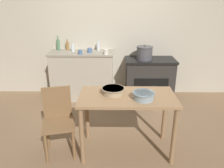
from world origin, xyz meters
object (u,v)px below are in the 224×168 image
(cup_mid_right, at_px, (106,52))
(mixing_bowl_small, at_px, (144,95))
(flour_sack, at_px, (158,99))
(work_table, at_px, (127,105))
(mixing_bowl_large, at_px, (113,90))
(bottle_center_left, at_px, (73,48))
(chair, at_px, (58,119))
(bottle_left, at_px, (67,46))
(cup_center_right, at_px, (90,50))
(bottle_mid_left, at_px, (58,45))
(cup_center, at_px, (80,52))
(stove, at_px, (149,79))
(stock_pot, at_px, (144,53))
(bottle_far_left, at_px, (98,46))

(cup_mid_right, bearing_deg, mixing_bowl_small, -72.74)
(flour_sack, relative_size, cup_mid_right, 3.32)
(flour_sack, bearing_deg, work_table, -117.54)
(mixing_bowl_large, distance_m, bottle_center_left, 1.88)
(chair, relative_size, mixing_bowl_large, 3.00)
(bottle_left, bearing_deg, cup_center_right, -27.29)
(mixing_bowl_large, relative_size, mixing_bowl_small, 1.10)
(bottle_mid_left, bearing_deg, bottle_left, 9.86)
(flour_sack, xyz_separation_m, cup_center, (-1.46, 0.23, 0.84))
(bottle_mid_left, bearing_deg, bottle_center_left, -20.69)
(chair, height_order, flour_sack, chair)
(cup_center, distance_m, cup_mid_right, 0.47)
(mixing_bowl_large, height_order, bottle_mid_left, bottle_mid_left)
(bottle_center_left, relative_size, cup_center, 2.06)
(flour_sack, bearing_deg, bottle_center_left, 163.95)
(mixing_bowl_large, height_order, mixing_bowl_small, mixing_bowl_small)
(bottle_mid_left, bearing_deg, cup_center_right, -18.30)
(mixing_bowl_large, bearing_deg, stove, 66.53)
(chair, bearing_deg, bottle_left, 83.06)
(bottle_mid_left, xyz_separation_m, cup_center_right, (0.65, -0.21, -0.06))
(work_table, height_order, cup_mid_right, cup_mid_right)
(work_table, distance_m, cup_mid_right, 1.58)
(stock_pot, bearing_deg, bottle_mid_left, 173.12)
(stove, relative_size, bottle_mid_left, 3.42)
(bottle_center_left, bearing_deg, cup_center_right, -16.06)
(bottle_center_left, height_order, cup_center_right, bottle_center_left)
(work_table, bearing_deg, stock_pot, 76.08)
(mixing_bowl_large, height_order, cup_center, cup_center)
(stock_pot, bearing_deg, work_table, -103.92)
(mixing_bowl_large, bearing_deg, bottle_mid_left, 121.35)
(flour_sack, distance_m, mixing_bowl_large, 1.63)
(stove, distance_m, chair, 2.22)
(stock_pot, bearing_deg, cup_center_right, -179.47)
(chair, bearing_deg, bottle_far_left, 63.88)
(work_table, xyz_separation_m, chair, (-0.88, 0.00, -0.21))
(bottle_far_left, bearing_deg, chair, -102.42)
(mixing_bowl_large, bearing_deg, cup_mid_right, 95.60)
(bottle_far_left, height_order, bottle_left, bottle_far_left)
(mixing_bowl_small, relative_size, bottle_center_left, 1.55)
(stock_pot, relative_size, bottle_mid_left, 1.10)
(bottle_far_left, bearing_deg, cup_center_right, -131.27)
(work_table, height_order, bottle_left, bottle_left)
(chair, distance_m, flour_sack, 2.03)
(chair, distance_m, cup_mid_right, 1.70)
(stock_pot, height_order, bottle_far_left, bottle_far_left)
(bottle_left, relative_size, cup_center, 2.53)
(mixing_bowl_small, relative_size, bottle_left, 1.27)
(chair, xyz_separation_m, bottle_left, (-0.22, 1.89, 0.57))
(bottle_left, bearing_deg, stock_pot, -8.77)
(chair, bearing_deg, stove, 36.43)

